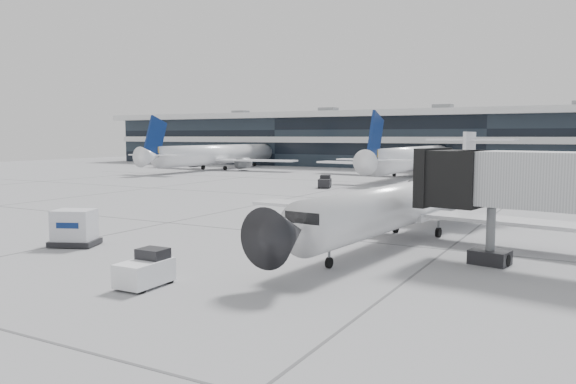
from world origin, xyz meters
The scene contains 9 objects.
ground centered at (0.00, 0.00, 0.00)m, with size 220.00×220.00×0.00m, color gray.
terminal centered at (0.00, 82.00, 5.00)m, with size 170.00×22.00×10.00m, color black.
bg_jet_left centered at (-45.00, 55.00, 0.00)m, with size 32.00×40.00×9.60m, color white, non-canonical shape.
bg_jet_center centered at (-8.00, 55.00, 0.00)m, with size 32.00×40.00×9.60m, color white, non-canonical shape.
regional_jet centered at (7.08, 2.69, 2.25)m, with size 22.87×28.55×6.59m.
baggage_tug centered at (0.70, -13.72, 0.68)m, with size 1.46×2.42×1.52m.
cargo_uld centered at (-8.96, -9.18, 1.03)m, with size 3.02×2.68×2.04m.
traffic_cone centered at (-3.58, 5.97, 0.24)m, with size 0.42×0.42×0.50m.
far_tug centered at (-11.80, 30.46, 0.69)m, with size 2.11×2.73×1.53m.
Camera 1 is at (17.04, -30.98, 6.28)m, focal length 35.00 mm.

